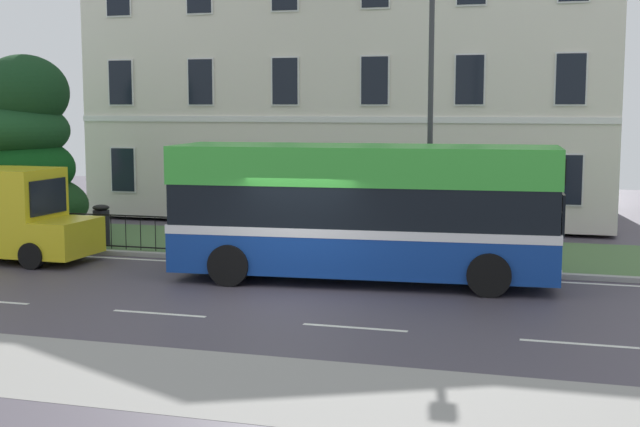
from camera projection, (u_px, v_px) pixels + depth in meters
name	position (u px, v px, depth m)	size (l,w,h in m)	color
ground_plane	(297.00, 292.00, 19.39)	(60.00, 56.00, 0.18)	#453F4A
georgian_townhouse	(361.00, 56.00, 32.94)	(18.77, 9.08, 11.62)	silver
iron_verge_railing	(264.00, 238.00, 23.18)	(13.67, 0.04, 0.97)	black
evergreen_tree	(22.00, 158.00, 27.00)	(3.85, 3.85, 5.65)	#423328
single_decker_bus	(364.00, 210.00, 20.44)	(9.08, 3.28, 3.19)	navy
street_lamp_post	(431.00, 96.00, 22.46)	(0.36, 0.24, 7.45)	#333338
litter_bin	(101.00, 225.00, 25.09)	(0.48, 0.48, 1.17)	black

